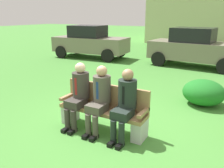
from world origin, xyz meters
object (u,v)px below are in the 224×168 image
object	(u,v)px
seated_man_left	(79,92)
parked_car_near	(90,42)
seated_man_right	(125,101)
parked_car_far	(195,48)
seated_man_middle	(100,96)
park_bench	(104,109)
shrub_near_bench	(204,92)

from	to	relation	value
seated_man_left	parked_car_near	distance (m)	7.94
seated_man_right	parked_car_far	world-z (taller)	parked_car_far
seated_man_left	seated_man_right	size ratio (longest dim) A/B	1.01
seated_man_middle	parked_car_near	size ratio (longest dim) A/B	0.33
seated_man_middle	seated_man_right	world-z (taller)	seated_man_middle
park_bench	shrub_near_bench	distance (m)	2.81
seated_man_left	shrub_near_bench	xyz separation A→B (m)	(2.06, 2.47, -0.41)
shrub_near_bench	seated_man_middle	bearing A→B (deg)	-122.17
seated_man_middle	shrub_near_bench	world-z (taller)	seated_man_middle
shrub_near_bench	parked_car_far	distance (m)	4.73
seated_man_middle	seated_man_right	distance (m)	0.54
seated_man_right	shrub_near_bench	xyz separation A→B (m)	(1.01, 2.47, -0.40)
seated_man_right	parked_car_far	xyz separation A→B (m)	(-0.07, 7.05, 0.11)
parked_car_near	park_bench	bearing A→B (deg)	-53.88
park_bench	seated_man_middle	distance (m)	0.34
seated_man_middle	shrub_near_bench	distance (m)	2.95
park_bench	seated_man_right	size ratio (longest dim) A/B	1.39
shrub_near_bench	parked_car_far	xyz separation A→B (m)	(-1.09, 4.58, 0.51)
shrub_near_bench	parked_car_near	bearing A→B (deg)	146.37
parked_car_near	seated_man_left	bearing A→B (deg)	-57.37
park_bench	seated_man_right	xyz separation A→B (m)	(0.53, -0.12, 0.31)
shrub_near_bench	seated_man_left	bearing A→B (deg)	-129.75
seated_man_middle	parked_car_far	size ratio (longest dim) A/B	0.33
shrub_near_bench	parked_car_near	xyz separation A→B (m)	(-6.34, 4.22, 0.51)
seated_man_middle	seated_man_left	bearing A→B (deg)	179.94
seated_man_left	parked_car_near	bearing A→B (deg)	122.63
parked_car_near	parked_car_far	distance (m)	5.26
seated_man_middle	parked_car_far	xyz separation A→B (m)	(0.47, 7.05, 0.11)
park_bench	parked_car_far	xyz separation A→B (m)	(0.46, 6.93, 0.42)
seated_man_left	seated_man_middle	size ratio (longest dim) A/B	1.00
parked_car_near	shrub_near_bench	bearing A→B (deg)	-33.63
park_bench	seated_man_left	xyz separation A→B (m)	(-0.51, -0.12, 0.32)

